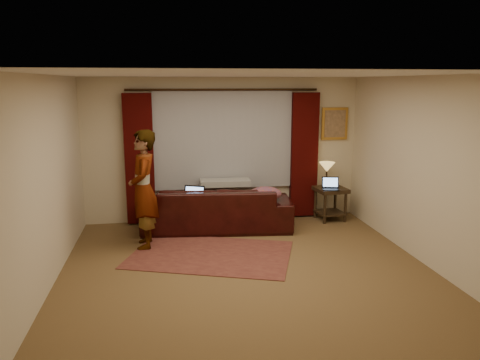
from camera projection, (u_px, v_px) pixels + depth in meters
The scene contains 20 objects.
floor at pixel (247, 270), 6.38m from camera, with size 5.00×5.00×0.01m, color brown.
ceiling at pixel (248, 75), 5.85m from camera, with size 5.00×5.00×0.02m, color silver.
wall_back at pixel (223, 150), 8.53m from camera, with size 5.00×0.02×2.60m, color beige.
wall_front at pixel (303, 237), 3.70m from camera, with size 5.00×0.02×2.60m, color beige.
wall_left at pixel (46, 183), 5.72m from camera, with size 0.02×5.00×2.60m, color beige.
wall_right at pixel (424, 171), 6.51m from camera, with size 0.02×5.00×2.60m, color beige.
sheer_curtain at pixel (224, 139), 8.43m from camera, with size 2.50×0.05×1.80m, color #95969C.
drape_left at pixel (139, 159), 8.21m from camera, with size 0.50×0.14×2.30m, color #300403.
drape_right at pixel (304, 155), 8.68m from camera, with size 0.50×0.14×2.30m, color #300403.
curtain_rod at pixel (224, 90), 8.20m from camera, with size 0.04×0.04×3.40m, color black.
picture_frame at pixel (335, 124), 8.74m from camera, with size 0.50×0.04×0.60m, color #BC8632.
sofa at pixel (217, 200), 8.08m from camera, with size 2.56×1.10×1.03m, color black.
throw_blanket at pixel (225, 167), 8.26m from camera, with size 0.88×0.35×0.10m, color gray.
clothing_pile at pixel (265, 194), 7.98m from camera, with size 0.56×0.43×0.24m, color #7A4151.
laptop_sofa at pixel (192, 195), 7.85m from camera, with size 0.36×0.39×0.26m, color black, non-canonical shape.
area_rug at pixel (211, 254), 6.93m from camera, with size 2.32×1.54×0.01m, color brown.
end_table at pixel (330, 204), 8.63m from camera, with size 0.53×0.53×0.61m, color black.
tiffany_lamp at pixel (327, 175), 8.59m from camera, with size 0.29×0.29×0.46m, color olive, non-canonical shape.
laptop_table at pixel (331, 184), 8.39m from camera, with size 0.30×0.33×0.22m, color black, non-canonical shape.
person at pixel (144, 190), 7.10m from camera, with size 0.53×0.53×1.82m, color gray.
Camera 1 is at (-1.06, -5.90, 2.50)m, focal length 35.00 mm.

